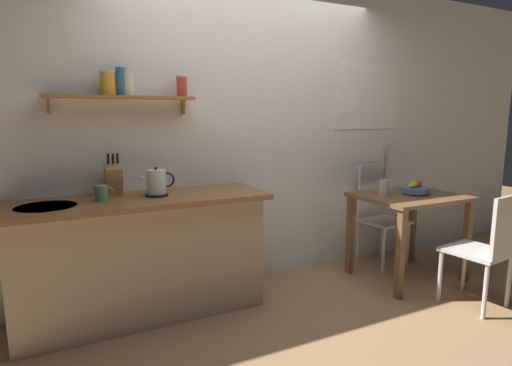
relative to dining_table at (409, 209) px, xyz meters
name	(u,v)px	position (x,y,z in m)	size (l,w,h in m)	color
ground_plane	(281,304)	(-1.31, 0.02, -0.64)	(14.00, 14.00, 0.00)	#A87F56
back_wall	(267,130)	(-1.11, 0.67, 0.71)	(6.80, 0.11, 2.70)	white
kitchen_counter	(143,256)	(-2.31, 0.33, -0.18)	(1.83, 0.63, 0.90)	tan
wall_shelf	(126,90)	(-2.34, 0.51, 1.03)	(1.06, 0.20, 0.34)	#9E6B3D
dining_table	(409,209)	(0.00, 0.00, 0.00)	(0.90, 0.73, 0.78)	brown
dining_chair_near	(488,246)	(0.07, -0.73, -0.14)	(0.46, 0.47, 0.91)	silver
dining_chair_far	(378,210)	(0.04, 0.44, -0.10)	(0.44, 0.42, 0.99)	silver
fruit_bowl	(415,189)	(0.07, 0.00, 0.18)	(0.24, 0.24, 0.12)	#51759E
twig_vase	(384,186)	(-0.23, 0.07, 0.22)	(0.09, 0.08, 0.46)	#B7B2A8
electric_kettle	(157,183)	(-2.19, 0.32, 0.36)	(0.24, 0.16, 0.22)	black
knife_block	(113,179)	(-2.47, 0.49, 0.38)	(0.11, 0.20, 0.31)	tan
coffee_mug_by_sink	(102,193)	(-2.58, 0.31, 0.32)	(0.13, 0.09, 0.11)	slate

